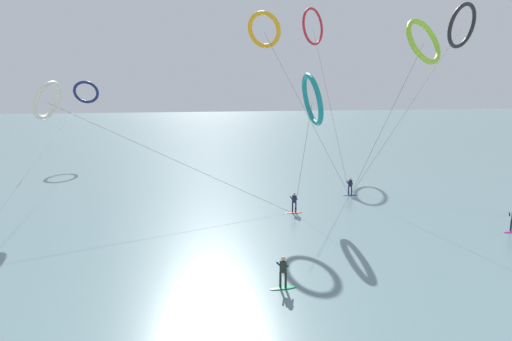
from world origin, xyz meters
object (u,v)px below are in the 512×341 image
kite_lime (424,42)px  kite_crimson (313,27)px  surfer_emerald (283,274)px  kite_amber (264,30)px  kite_ivory (48,101)px  surfer_coral (294,204)px  surfer_cobalt (350,188)px  kite_navy (86,92)px  kite_charcoal (462,26)px  kite_teal (312,100)px

kite_lime → kite_crimson: kite_crimson is taller
surfer_emerald → kite_amber: kite_amber is taller
surfer_emerald → kite_ivory: 24.48m
surfer_coral → kite_amber: (-0.40, 8.68, 14.74)m
kite_amber → kite_lime: bearing=-175.6°
surfer_cobalt → kite_crimson: size_ratio=0.06×
kite_lime → kite_amber: bearing=115.5°
kite_amber → kite_crimson: 24.59m
kite_navy → surfer_coral: bearing=125.7°
kite_charcoal → kite_navy: bearing=-48.5°
kite_lime → kite_teal: bearing=141.6°
kite_teal → kite_navy: kite_teal is taller
surfer_cobalt → kite_charcoal: bearing=70.0°
kite_amber → kite_ivory: size_ratio=0.85×
kite_ivory → kite_navy: bearing=-157.8°
surfer_coral → kite_lime: (10.60, -0.40, 13.00)m
kite_ivory → kite_lime: bearing=100.2°
kite_teal → kite_ivory: kite_teal is taller
kite_amber → surfer_emerald: bearing=122.3°
surfer_coral → surfer_emerald: 14.15m
surfer_emerald → kite_lime: 23.98m
surfer_cobalt → kite_teal: (-5.12, -3.04, 8.37)m
kite_amber → kite_teal: kite_amber is taller
surfer_emerald → kite_amber: 26.83m
surfer_cobalt → kite_charcoal: (16.91, 8.08, 16.43)m
kite_crimson → surfer_coral: bearing=-150.4°
kite_charcoal → kite_ivory: kite_charcoal is taller
kite_ivory → kite_amber: bearing=121.9°
surfer_cobalt → kite_navy: (-26.94, 27.93, 8.86)m
kite_amber → kite_navy: size_ratio=0.32×
kite_crimson → kite_teal: 31.28m
kite_crimson → kite_ivory: kite_crimson is taller
surfer_emerald → kite_navy: 49.10m
kite_charcoal → surfer_emerald: bearing=17.9°
surfer_cobalt → kite_navy: size_ratio=0.03×
surfer_cobalt → kite_amber: (-7.50, 3.98, 14.74)m
surfer_cobalt → kite_lime: kite_lime is taller
surfer_coral → kite_ivory: bearing=-159.9°
kite_lime → kite_crimson: (1.49, 29.97, 5.21)m
kite_charcoal → kite_lime: kite_charcoal is taller
kite_navy → surfer_cobalt: bearing=138.3°
kite_navy → kite_charcoal: bearing=160.0°
kite_charcoal → kite_amber: bearing=-14.6°
surfer_coral → kite_navy: kite_navy is taller
surfer_emerald → kite_crimson: kite_crimson is taller
surfer_emerald → kite_amber: (4.48, 21.96, 14.74)m
surfer_cobalt → kite_charcoal: kite_charcoal is taller
surfer_emerald → kite_charcoal: 42.23m
surfer_coral → kite_lime: 16.78m
kite_charcoal → kite_teal: size_ratio=1.74×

